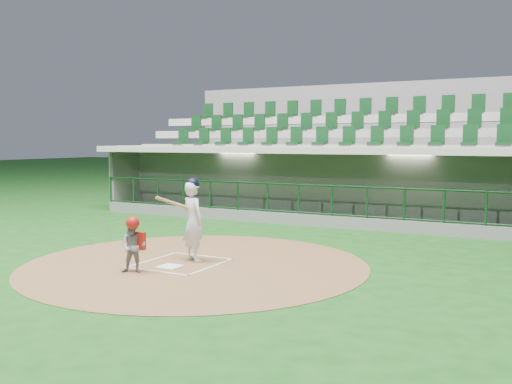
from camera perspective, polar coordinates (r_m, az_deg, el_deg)
ground at (r=12.43m, az=-6.69°, el=-6.88°), size 120.00×120.00×0.00m
dirt_circle at (r=12.10m, az=-6.05°, el=-7.18°), size 7.20×7.20×0.01m
home_plate at (r=11.86m, az=-8.61°, el=-7.37°), size 0.43×0.43×0.02m
batter_box_chalk at (r=12.18m, az=-7.49°, el=-7.05°), size 1.55×1.80×0.01m
dugout_structure at (r=19.18m, az=6.67°, el=0.25°), size 16.40×3.70×3.00m
seating_deck at (r=22.07m, az=9.40°, el=2.05°), size 17.00×6.72×5.15m
batter at (r=12.24m, az=-6.31°, el=-2.74°), size 0.91×0.96×1.79m
catcher at (r=11.40m, az=-12.16°, el=-5.15°), size 0.61×0.55×1.11m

